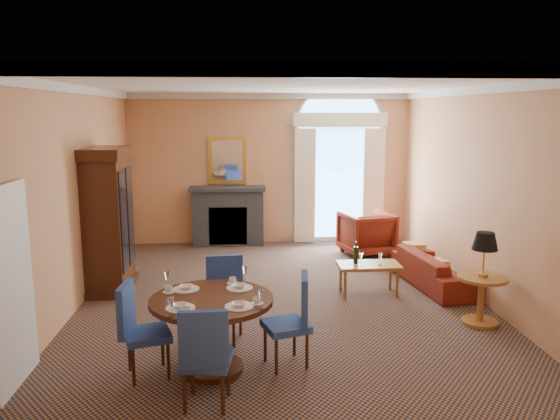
{
  "coord_description": "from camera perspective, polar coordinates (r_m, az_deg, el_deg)",
  "views": [
    {
      "loc": [
        -0.59,
        -7.91,
        2.83
      ],
      "look_at": [
        0.0,
        0.5,
        1.3
      ],
      "focal_mm": 35.0,
      "sensor_mm": 36.0,
      "label": 1
    }
  ],
  "objects": [
    {
      "name": "ground",
      "position": [
        8.43,
        0.24,
        -9.34
      ],
      "size": [
        7.5,
        7.5,
        0.0
      ],
      "primitive_type": "plane",
      "color": "#12213B",
      "rests_on": "ground"
    },
    {
      "name": "room_envelope",
      "position": [
        8.61,
        -0.25,
        8.15
      ],
      "size": [
        6.04,
        7.52,
        3.45
      ],
      "color": "tan",
      "rests_on": "ground"
    },
    {
      "name": "armoire",
      "position": [
        9.07,
        -17.51,
        -1.21
      ],
      "size": [
        0.65,
        1.16,
        2.28
      ],
      "color": "#34180B",
      "rests_on": "ground"
    },
    {
      "name": "dining_table",
      "position": [
        6.09,
        -7.13,
        -11.09
      ],
      "size": [
        1.34,
        1.34,
        1.05
      ],
      "color": "#34180B",
      "rests_on": "ground"
    },
    {
      "name": "dining_chair_north",
      "position": [
        6.96,
        -5.92,
        -8.53
      ],
      "size": [
        0.56,
        0.56,
        1.04
      ],
      "rotation": [
        0.0,
        0.0,
        2.92
      ],
      "color": "#24428F",
      "rests_on": "ground"
    },
    {
      "name": "dining_chair_south",
      "position": [
        5.36,
        -7.82,
        -14.48
      ],
      "size": [
        0.52,
        0.52,
        1.04
      ],
      "rotation": [
        0.0,
        0.0,
        -0.12
      ],
      "color": "#24428F",
      "rests_on": "ground"
    },
    {
      "name": "dining_chair_east",
      "position": [
        6.21,
        1.55,
        -10.85
      ],
      "size": [
        0.58,
        0.58,
        1.04
      ],
      "rotation": [
        0.0,
        0.0,
        1.87
      ],
      "color": "#24428F",
      "rests_on": "ground"
    },
    {
      "name": "dining_chair_west",
      "position": [
        6.14,
        -14.69,
        -11.44
      ],
      "size": [
        0.58,
        0.58,
        1.04
      ],
      "rotation": [
        0.0,
        0.0,
        -1.27
      ],
      "color": "#24428F",
      "rests_on": "ground"
    },
    {
      "name": "sofa",
      "position": [
        9.32,
        15.95,
        -6.04
      ],
      "size": [
        0.99,
        1.97,
        0.55
      ],
      "primitive_type": "imported",
      "rotation": [
        0.0,
        0.0,
        1.7
      ],
      "color": "maroon",
      "rests_on": "ground"
    },
    {
      "name": "armchair",
      "position": [
        11.01,
        9.0,
        -2.43
      ],
      "size": [
        1.12,
        1.14,
        0.86
      ],
      "primitive_type": "imported",
      "rotation": [
        0.0,
        0.0,
        3.39
      ],
      "color": "maroon",
      "rests_on": "ground"
    },
    {
      "name": "coffee_table",
      "position": [
        8.67,
        9.2,
        -5.8
      ],
      "size": [
        0.96,
        0.53,
        0.83
      ],
      "rotation": [
        0.0,
        0.0,
        0.0
      ],
      "color": "#A56B31",
      "rests_on": "ground"
    },
    {
      "name": "side_table",
      "position": [
        7.78,
        20.46,
        -5.78
      ],
      "size": [
        0.66,
        0.66,
        1.24
      ],
      "color": "#A56B31",
      "rests_on": "ground"
    }
  ]
}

